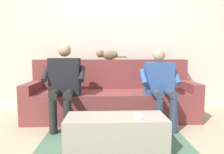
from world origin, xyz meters
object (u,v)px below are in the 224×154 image
at_px(couch, 111,98).
at_px(coffee_table, 116,134).
at_px(cat_on_backrest, 107,54).
at_px(person_right_seated, 64,80).
at_px(remote_white, 139,116).
at_px(person_left_seated, 160,82).

bearing_deg(couch, coffee_table, 90.00).
distance_m(coffee_table, cat_on_backrest, 1.63).
distance_m(person_right_seated, remote_white, 1.24).
xyz_separation_m(coffee_table, person_left_seated, (-0.66, -0.78, 0.42)).
bearing_deg(person_left_seated, coffee_table, 49.97).
bearing_deg(couch, person_left_seated, 149.71).
xyz_separation_m(cat_on_backrest, remote_white, (-0.29, 1.45, -0.61)).
relative_size(person_left_seated, remote_white, 7.28).
xyz_separation_m(couch, person_left_seated, (-0.66, 0.38, 0.29)).
distance_m(coffee_table, person_left_seated, 1.10).
height_order(couch, person_right_seated, person_right_seated).
distance_m(coffee_table, remote_white, 0.30).
xyz_separation_m(couch, person_right_seated, (0.66, 0.37, 0.33)).
bearing_deg(person_right_seated, cat_on_backrest, -133.79).
height_order(coffee_table, cat_on_backrest, cat_on_backrest).
height_order(coffee_table, remote_white, remote_white).
bearing_deg(person_left_seated, person_right_seated, -0.73).
bearing_deg(coffee_table, person_left_seated, -130.03).
xyz_separation_m(person_right_seated, remote_white, (-0.88, 0.83, -0.26)).
relative_size(coffee_table, remote_white, 6.87).
bearing_deg(couch, cat_on_backrest, -75.38).
distance_m(couch, remote_white, 1.23).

